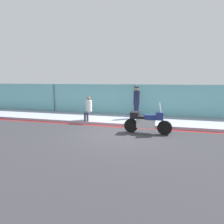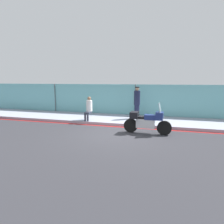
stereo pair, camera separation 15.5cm
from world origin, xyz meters
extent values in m
plane|color=#2D2D33|center=(0.00, 0.00, 0.00)|extent=(120.00, 120.00, 0.00)
cube|color=#8E93A3|center=(0.00, 2.80, 0.08)|extent=(43.92, 2.87, 0.16)
cube|color=red|center=(0.00, 1.28, 0.00)|extent=(43.92, 0.18, 0.01)
cube|color=#6BB2B7|center=(0.00, 4.32, 1.07)|extent=(41.73, 0.08, 2.15)
cylinder|color=#4C4C51|center=(-5.91, 4.22, 1.07)|extent=(0.05, 0.05, 2.15)
cylinder|color=#4C4C51|center=(0.00, 4.22, 1.07)|extent=(0.05, 0.05, 2.15)
cylinder|color=black|center=(1.96, 0.32, 0.32)|extent=(0.65, 0.17, 0.64)
cylinder|color=black|center=(0.43, 0.39, 0.32)|extent=(0.65, 0.17, 0.64)
cube|color=silver|center=(1.12, 0.36, 0.47)|extent=(0.85, 0.32, 0.42)
cube|color=navy|center=(1.33, 0.35, 0.77)|extent=(0.53, 0.33, 0.22)
cube|color=black|center=(1.03, 0.36, 0.73)|extent=(0.61, 0.31, 0.10)
cube|color=navy|center=(1.73, 0.33, 0.85)|extent=(0.34, 0.49, 0.34)
cube|color=silver|center=(1.73, 0.33, 1.23)|extent=(0.12, 0.42, 0.42)
cube|color=black|center=(0.60, 0.38, 0.83)|extent=(0.38, 0.52, 0.30)
cylinder|color=#191E38|center=(0.29, 3.05, 0.57)|extent=(0.30, 0.30, 0.82)
cylinder|color=#191E38|center=(0.29, 3.05, 1.39)|extent=(0.36, 0.36, 0.82)
sphere|color=tan|center=(0.29, 3.05, 1.91)|extent=(0.23, 0.23, 0.23)
cylinder|color=black|center=(0.29, 3.05, 2.01)|extent=(0.26, 0.26, 0.05)
cylinder|color=#2D3342|center=(-2.35, 1.47, 0.38)|extent=(0.11, 0.11, 0.44)
cylinder|color=#2D3342|center=(-2.19, 1.47, 0.38)|extent=(0.11, 0.11, 0.44)
cube|color=#2D3342|center=(-2.27, 1.69, 0.60)|extent=(0.29, 0.44, 0.10)
cylinder|color=white|center=(-2.27, 1.91, 0.97)|extent=(0.34, 0.34, 0.63)
sphere|color=brown|center=(-2.27, 1.91, 1.39)|extent=(0.21, 0.21, 0.21)
camera|label=1|loc=(1.95, -8.67, 2.44)|focal=32.00mm
camera|label=2|loc=(2.10, -8.63, 2.44)|focal=32.00mm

